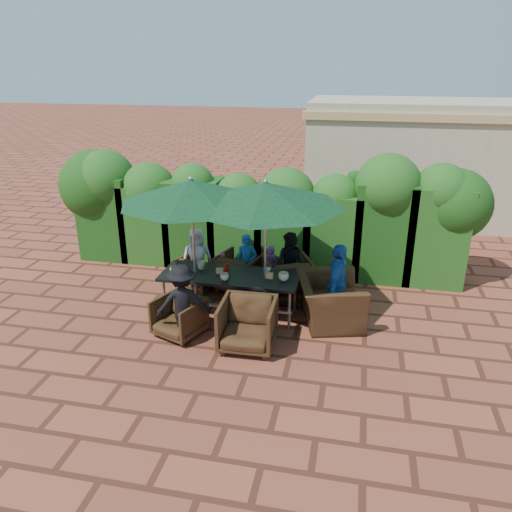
% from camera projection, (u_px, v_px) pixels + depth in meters
% --- Properties ---
extents(ground, '(80.00, 80.00, 0.00)m').
position_uv_depth(ground, '(236.00, 316.00, 8.81)').
color(ground, brown).
rests_on(ground, ground).
extents(dining_table, '(2.40, 0.90, 0.75)m').
position_uv_depth(dining_table, '(230.00, 278.00, 8.68)').
color(dining_table, black).
rests_on(dining_table, ground).
extents(umbrella_left, '(2.41, 2.41, 2.46)m').
position_uv_depth(umbrella_left, '(191.00, 191.00, 8.16)').
color(umbrella_left, gray).
rests_on(umbrella_left, ground).
extents(umbrella_right, '(2.57, 2.57, 2.46)m').
position_uv_depth(umbrella_right, '(266.00, 194.00, 7.98)').
color(umbrella_right, gray).
rests_on(umbrella_right, ground).
extents(chair_far_left, '(0.88, 0.85, 0.72)m').
position_uv_depth(chair_far_left, '(199.00, 270.00, 9.82)').
color(chair_far_left, black).
rests_on(chair_far_left, ground).
extents(chair_far_mid, '(0.95, 0.91, 0.80)m').
position_uv_depth(chair_far_mid, '(239.00, 270.00, 9.73)').
color(chair_far_mid, black).
rests_on(chair_far_mid, ground).
extents(chair_far_right, '(1.09, 1.06, 0.86)m').
position_uv_depth(chair_far_right, '(287.00, 275.00, 9.41)').
color(chair_far_right, black).
rests_on(chair_far_right, ground).
extents(chair_near_left, '(0.89, 0.86, 0.72)m').
position_uv_depth(chair_near_left, '(179.00, 315.00, 8.09)').
color(chair_near_left, black).
rests_on(chair_near_left, ground).
extents(chair_near_right, '(0.86, 0.81, 0.87)m').
position_uv_depth(chair_near_right, '(248.00, 322.00, 7.72)').
color(chair_near_right, black).
rests_on(chair_near_right, ground).
extents(chair_end_right, '(1.06, 1.36, 1.05)m').
position_uv_depth(chair_end_right, '(330.00, 294.00, 8.45)').
color(chair_end_right, black).
rests_on(chair_end_right, ground).
extents(adult_far_left, '(0.67, 0.48, 1.22)m').
position_uv_depth(adult_far_left, '(197.00, 258.00, 9.73)').
color(adult_far_left, silver).
rests_on(adult_far_left, ground).
extents(adult_far_mid, '(0.43, 0.37, 1.13)m').
position_uv_depth(adult_far_mid, '(247.00, 263.00, 9.62)').
color(adult_far_mid, '#1D55A1').
rests_on(adult_far_mid, ground).
extents(adult_far_right, '(0.68, 0.52, 1.26)m').
position_uv_depth(adult_far_right, '(291.00, 265.00, 9.35)').
color(adult_far_right, black).
rests_on(adult_far_right, ground).
extents(adult_near_left, '(0.90, 0.63, 1.29)m').
position_uv_depth(adult_near_left, '(183.00, 303.00, 7.87)').
color(adult_near_left, black).
rests_on(adult_near_left, ground).
extents(adult_end_right, '(0.51, 0.88, 1.43)m').
position_uv_depth(adult_end_right, '(337.00, 285.00, 8.34)').
color(adult_end_right, '#1D55A1').
rests_on(adult_end_right, ground).
extents(child_left, '(0.32, 0.29, 0.74)m').
position_uv_depth(child_left, '(222.00, 270.00, 9.78)').
color(child_left, '#C04467').
rests_on(child_left, ground).
extents(child_right, '(0.41, 0.38, 0.91)m').
position_uv_depth(child_right, '(270.00, 269.00, 9.64)').
color(child_right, '#8B4596').
rests_on(child_right, ground).
extents(pedestrian_a, '(1.82, 1.14, 1.84)m').
position_uv_depth(pedestrian_a, '(354.00, 208.00, 11.89)').
color(pedestrian_a, '#299127').
rests_on(pedestrian_a, ground).
extents(pedestrian_b, '(1.01, 0.83, 1.81)m').
position_uv_depth(pedestrian_b, '(378.00, 208.00, 11.95)').
color(pedestrian_b, '#C04467').
rests_on(pedestrian_b, ground).
extents(pedestrian_c, '(1.26, 0.98, 1.80)m').
position_uv_depth(pedestrian_c, '(423.00, 211.00, 11.76)').
color(pedestrian_c, '#94939B').
rests_on(pedestrian_c, ground).
extents(cup_a, '(0.18, 0.18, 0.14)m').
position_uv_depth(cup_a, '(175.00, 271.00, 8.63)').
color(cup_a, beige).
rests_on(cup_a, dining_table).
extents(cup_b, '(0.15, 0.15, 0.14)m').
position_uv_depth(cup_b, '(201.00, 265.00, 8.85)').
color(cup_b, beige).
rests_on(cup_b, dining_table).
extents(cup_c, '(0.15, 0.15, 0.12)m').
position_uv_depth(cup_c, '(225.00, 277.00, 8.41)').
color(cup_c, beige).
rests_on(cup_c, dining_table).
extents(cup_d, '(0.13, 0.13, 0.12)m').
position_uv_depth(cup_d, '(267.00, 271.00, 8.62)').
color(cup_d, beige).
rests_on(cup_d, dining_table).
extents(cup_e, '(0.18, 0.18, 0.14)m').
position_uv_depth(cup_e, '(284.00, 277.00, 8.39)').
color(cup_e, beige).
rests_on(cup_e, dining_table).
extents(ketchup_bottle, '(0.04, 0.04, 0.17)m').
position_uv_depth(ketchup_bottle, '(226.00, 269.00, 8.66)').
color(ketchup_bottle, '#B20C0A').
rests_on(ketchup_bottle, dining_table).
extents(sauce_bottle, '(0.04, 0.04, 0.17)m').
position_uv_depth(sauce_bottle, '(228.00, 268.00, 8.69)').
color(sauce_bottle, '#4C230C').
rests_on(sauce_bottle, dining_table).
extents(serving_tray, '(0.35, 0.25, 0.02)m').
position_uv_depth(serving_tray, '(182.00, 273.00, 8.68)').
color(serving_tray, '#A17D4E').
rests_on(serving_tray, dining_table).
extents(number_block_left, '(0.12, 0.06, 0.10)m').
position_uv_depth(number_block_left, '(220.00, 271.00, 8.67)').
color(number_block_left, tan).
rests_on(number_block_left, dining_table).
extents(number_block_right, '(0.12, 0.06, 0.10)m').
position_uv_depth(number_block_right, '(269.00, 276.00, 8.48)').
color(number_block_right, tan).
rests_on(number_block_right, dining_table).
extents(hedge_wall, '(9.10, 1.60, 2.56)m').
position_uv_depth(hedge_wall, '(255.00, 208.00, 10.46)').
color(hedge_wall, '#12370F').
rests_on(hedge_wall, ground).
extents(building, '(6.20, 3.08, 3.20)m').
position_uv_depth(building, '(418.00, 160.00, 13.91)').
color(building, '#C4B592').
rests_on(building, ground).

